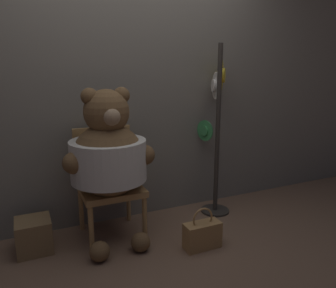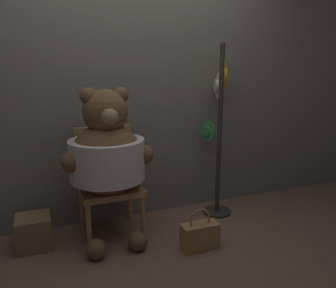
% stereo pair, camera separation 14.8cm
% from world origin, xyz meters
% --- Properties ---
extents(ground_plane, '(14.00, 14.00, 0.00)m').
position_xyz_m(ground_plane, '(0.00, 0.00, 0.00)').
color(ground_plane, brown).
extents(wall_back, '(8.00, 0.10, 2.33)m').
position_xyz_m(wall_back, '(0.00, 0.64, 1.17)').
color(wall_back, slate).
rests_on(wall_back, ground_plane).
extents(chair, '(0.49, 0.49, 0.91)m').
position_xyz_m(chair, '(-0.28, 0.37, 0.49)').
color(chair, '#B2844C').
rests_on(chair, ground_plane).
extents(teddy_bear, '(0.72, 0.64, 1.26)m').
position_xyz_m(teddy_bear, '(-0.31, 0.21, 0.73)').
color(teddy_bear, brown).
rests_on(teddy_bear, ground_plane).
extents(hat_display_rack, '(0.33, 0.40, 1.62)m').
position_xyz_m(hat_display_rack, '(0.80, 0.39, 0.88)').
color(hat_display_rack, '#332D28').
rests_on(hat_display_rack, ground_plane).
extents(handbag_on_ground, '(0.30, 0.13, 0.34)m').
position_xyz_m(handbag_on_ground, '(0.31, -0.20, 0.11)').
color(handbag_on_ground, '#A87A47').
rests_on(handbag_on_ground, ground_plane).
extents(wooden_crate, '(0.26, 0.26, 0.26)m').
position_xyz_m(wooden_crate, '(-0.90, 0.31, 0.13)').
color(wooden_crate, brown).
rests_on(wooden_crate, ground_plane).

